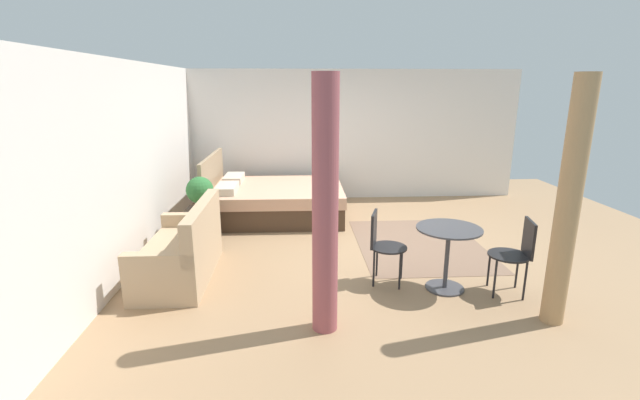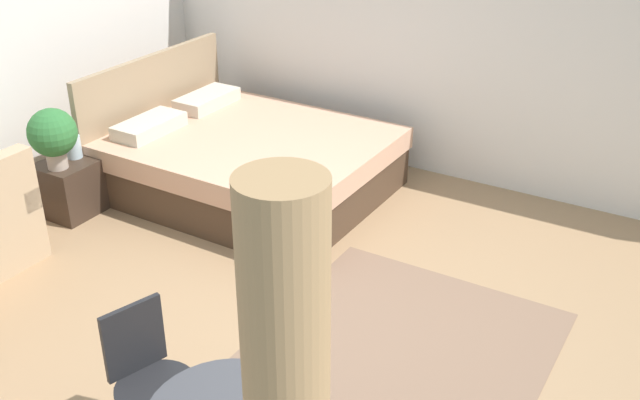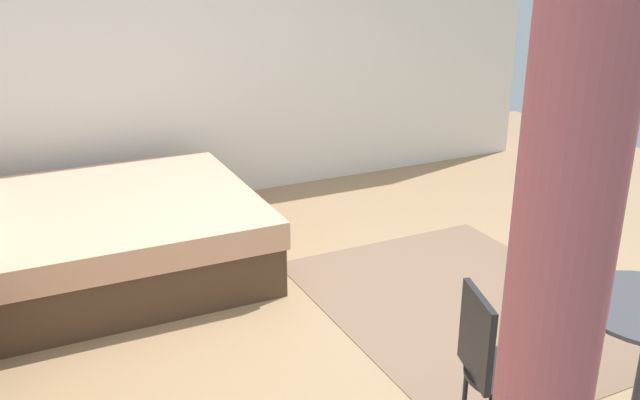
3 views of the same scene
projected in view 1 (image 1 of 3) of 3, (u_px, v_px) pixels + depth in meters
name	position (u px, v px, depth m)	size (l,w,h in m)	color
ground_plane	(376.00, 241.00, 6.54)	(8.26, 9.57, 0.02)	#9E7A56
wall_back	(144.00, 158.00, 6.02)	(8.26, 0.12, 2.55)	silver
wall_right	(354.00, 135.00, 8.75)	(0.12, 6.57, 2.55)	silver
area_rug	(419.00, 244.00, 6.37)	(2.28, 1.77, 0.01)	#7F604C
bed	(274.00, 200.00, 7.67)	(1.89, 2.29, 1.09)	#473323
couch	(183.00, 253.00, 5.23)	(1.58, 0.77, 0.91)	tan
nightstand	(202.00, 224.00, 6.56)	(0.45, 0.43, 0.47)	#38281E
potted_plant	(200.00, 191.00, 6.33)	(0.39, 0.39, 0.51)	tan
vase	(201.00, 201.00, 6.59)	(0.13, 0.13, 0.19)	silver
balcony_table	(448.00, 246.00, 4.86)	(0.72, 0.72, 0.73)	#3F3F44
cafe_chair_near_window	(382.00, 241.00, 5.03)	(0.53, 0.53, 0.85)	black
cafe_chair_near_couch	(518.00, 250.00, 4.75)	(0.52, 0.52, 0.85)	black
curtain_left	(568.00, 205.00, 4.01)	(0.21, 0.21, 2.36)	tan
curtain_right	(325.00, 209.00, 3.88)	(0.24, 0.24, 2.36)	#994C51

